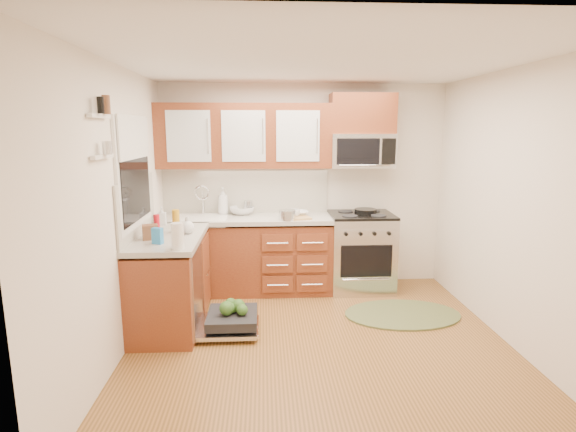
{
  "coord_description": "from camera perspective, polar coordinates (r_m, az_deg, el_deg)",
  "views": [
    {
      "loc": [
        -0.5,
        -3.84,
        1.95
      ],
      "look_at": [
        -0.24,
        0.85,
        1.04
      ],
      "focal_mm": 28.0,
      "sensor_mm": 36.0,
      "label": 1
    }
  ],
  "objects": [
    {
      "name": "window",
      "position": [
        4.53,
        -18.99,
        5.26
      ],
      "size": [
        0.03,
        1.05,
        1.05
      ],
      "primitive_type": null,
      "color": "white",
      "rests_on": "ground"
    },
    {
      "name": "dishwasher",
      "position": [
        4.55,
        -7.58,
        -13.16
      ],
      "size": [
        0.7,
        0.6,
        0.2
      ],
      "primitive_type": null,
      "color": "silver",
      "rests_on": "ground"
    },
    {
      "name": "upper_cabinets",
      "position": [
        5.42,
        -5.58,
        10.08
      ],
      "size": [
        2.05,
        0.35,
        0.75
      ],
      "primitive_type": null,
      "color": "maroon",
      "rests_on": "ground"
    },
    {
      "name": "blue_carton",
      "position": [
        4.26,
        -16.24,
        -2.43
      ],
      "size": [
        0.11,
        0.09,
        0.15
      ],
      "primitive_type": "cube",
      "rotation": [
        0.0,
        0.0,
        -0.37
      ],
      "color": "#2A7FC4",
      "rests_on": "countertop_left"
    },
    {
      "name": "shelf_upper",
      "position": [
        3.7,
        -22.85,
        11.63
      ],
      "size": [
        0.04,
        0.4,
        0.03
      ],
      "primitive_type": "cube",
      "color": "white",
      "rests_on": "ground"
    },
    {
      "name": "backsplash_left",
      "position": [
        4.6,
        -18.65,
        1.08
      ],
      "size": [
        0.02,
        1.25,
        0.57
      ],
      "primitive_type": "cube",
      "color": "beige",
      "rests_on": "ground"
    },
    {
      "name": "cup",
      "position": [
        5.31,
        0.83,
        0.35
      ],
      "size": [
        0.17,
        0.17,
        0.1
      ],
      "primitive_type": "imported",
      "rotation": [
        0.0,
        0.0,
        -0.43
      ],
      "color": "#999999",
      "rests_on": "countertop_back"
    },
    {
      "name": "wall_back",
      "position": [
        5.66,
        1.98,
        3.81
      ],
      "size": [
        3.5,
        0.04,
        2.5
      ],
      "primitive_type": "cube",
      "color": "silver",
      "rests_on": "ground"
    },
    {
      "name": "base_cabinet_back",
      "position": [
        5.51,
        -5.35,
        -5.19
      ],
      "size": [
        2.05,
        0.6,
        0.85
      ],
      "primitive_type": "cube",
      "color": "maroon",
      "rests_on": "ground"
    },
    {
      "name": "ceiling",
      "position": [
        3.91,
        4.5,
        18.96
      ],
      "size": [
        3.5,
        3.5,
        0.0
      ],
      "primitive_type": "plane",
      "rotation": [
        3.14,
        0.0,
        0.0
      ],
      "color": "white",
      "rests_on": "ground"
    },
    {
      "name": "window_blind",
      "position": [
        4.51,
        -18.95,
        9.45
      ],
      "size": [
        0.02,
        0.96,
        0.4
      ],
      "primitive_type": "cube",
      "color": "white",
      "rests_on": "ground"
    },
    {
      "name": "stock_pot",
      "position": [
        5.16,
        -0.12,
        0.12
      ],
      "size": [
        0.23,
        0.23,
        0.12
      ],
      "primitive_type": "cylinder",
      "rotation": [
        0.0,
        0.0,
        0.21
      ],
      "color": "silver",
      "rests_on": "countertop_back"
    },
    {
      "name": "range",
      "position": [
        5.6,
        9.19,
        -4.49
      ],
      "size": [
        0.76,
        0.64,
        0.95
      ],
      "primitive_type": null,
      "color": "silver",
      "rests_on": "ground"
    },
    {
      "name": "countertop_left",
      "position": [
        4.59,
        -14.86,
        -2.68
      ],
      "size": [
        0.64,
        1.27,
        0.05
      ],
      "primitive_type": "cube",
      "color": "#BAB5AA",
      "rests_on": "base_cabinet_left"
    },
    {
      "name": "base_cabinet_left",
      "position": [
        4.72,
        -14.7,
        -8.29
      ],
      "size": [
        0.6,
        1.25,
        0.85
      ],
      "primitive_type": "cube",
      "color": "maroon",
      "rests_on": "ground"
    },
    {
      "name": "canister",
      "position": [
        5.58,
        -5.07,
        1.13
      ],
      "size": [
        0.12,
        0.12,
        0.16
      ],
      "primitive_type": "cylinder",
      "rotation": [
        0.0,
        0.0,
        -0.27
      ],
      "color": "silver",
      "rests_on": "countertop_back"
    },
    {
      "name": "skillet",
      "position": [
        5.55,
        9.81,
        0.63
      ],
      "size": [
        0.3,
        0.3,
        0.05
      ],
      "primitive_type": "cylinder",
      "rotation": [
        0.0,
        0.0,
        0.14
      ],
      "color": "black",
      "rests_on": "range"
    },
    {
      "name": "wall_front",
      "position": [
        2.26,
        9.9,
        -7.28
      ],
      "size": [
        3.5,
        0.04,
        2.5
      ],
      "primitive_type": "cube",
      "color": "silver",
      "rests_on": "ground"
    },
    {
      "name": "countertop_back",
      "position": [
        5.39,
        -5.45,
        -0.36
      ],
      "size": [
        2.07,
        0.64,
        0.05
      ],
      "primitive_type": "cube",
      "color": "#BAB5AA",
      "rests_on": "base_cabinet_back"
    },
    {
      "name": "wall_left",
      "position": [
        4.1,
        -20.8,
        0.37
      ],
      "size": [
        0.04,
        3.5,
        2.5
      ],
      "primitive_type": "cube",
      "color": "silver",
      "rests_on": "ground"
    },
    {
      "name": "soap_bottle_a",
      "position": [
        5.54,
        -8.26,
        1.88
      ],
      "size": [
        0.13,
        0.13,
        0.33
      ],
      "primitive_type": "imported",
      "rotation": [
        0.0,
        0.0,
        0.05
      ],
      "color": "#999999",
      "rests_on": "countertop_back"
    },
    {
      "name": "mustard_bottle",
      "position": [
        4.67,
        -14.03,
        -0.64
      ],
      "size": [
        0.08,
        0.08,
        0.23
      ],
      "primitive_type": "cylinder",
      "rotation": [
        0.0,
        0.0,
        -0.13
      ],
      "color": "#CB9116",
      "rests_on": "countertop_left"
    },
    {
      "name": "soap_bottle_b",
      "position": [
        5.1,
        -15.74,
        0.03
      ],
      "size": [
        0.09,
        0.1,
        0.19
      ],
      "primitive_type": "imported",
      "rotation": [
        0.0,
        0.0,
        0.09
      ],
      "color": "#999999",
      "rests_on": "countertop_left"
    },
    {
      "name": "microwave",
      "position": [
        5.53,
        9.31,
        8.19
      ],
      "size": [
        0.76,
        0.38,
        0.4
      ],
      "primitive_type": null,
      "color": "silver",
      "rests_on": "ground"
    },
    {
      "name": "bowl_a",
      "position": [
        5.42,
        1.31,
        0.34
      ],
      "size": [
        0.26,
        0.26,
        0.06
      ],
      "primitive_type": "imported",
      "rotation": [
        0.0,
        0.0,
        0.11
      ],
      "color": "#999999",
      "rests_on": "countertop_back"
    },
    {
      "name": "floor",
      "position": [
        4.34,
        3.99,
        -15.82
      ],
      "size": [
        3.5,
        3.5,
        0.0
      ],
      "primitive_type": "plane",
      "color": "brown",
      "rests_on": "ground"
    },
    {
      "name": "cabinet_over_mw",
      "position": [
        5.55,
        9.39,
        12.69
      ],
      "size": [
        0.76,
        0.35,
        0.47
      ],
      "primitive_type": "cube",
      "color": "maroon",
      "rests_on": "ground"
    },
    {
      "name": "sink",
      "position": [
        5.44,
        -10.97,
        -1.49
      ],
      "size": [
        0.62,
        0.5,
        0.26
      ],
      "primitive_type": null,
      "color": "white",
      "rests_on": "ground"
    },
    {
      "name": "bowl_b",
      "position": [
        5.54,
        -5.86,
        0.69
      ],
      "size": [
        0.36,
        0.36,
        0.09
      ],
      "primitive_type": "imported",
      "rotation": [
        0.0,
        0.0,
        -0.26
      ],
      "color": "#999999",
      "rests_on": "countertop_back"
    },
    {
      "name": "wooden_box",
      "position": [
        4.45,
        -17.1,
        -1.97
      ],
      "size": [
        0.16,
        0.14,
        0.14
      ],
      "primitive_type": "cube",
      "rotation": [
        0.0,
        0.0,
        0.3
      ],
      "color": "brown",
      "rests_on": "countertop_left"
    },
    {
      "name": "cutting_board",
      "position": [
        5.22,
        1.16,
        -0.28
      ],
      "size": [
        0.35,
        0.27,
        0.02
      ],
      "primitive_type": "cube",
      "rotation": [
        0.0,
        0.0,
        0.28
      ],
      "color": "tan",
      "rests_on": "countertop_back"
    },
    {
      "name": "wall_right",
      "position": [
        4.51,
        26.87,
        0.8
      ],
      "size": [
        0.04,
        3.5,
        2.5
      ],
      "primitive_type": "cube",
      "color": "silver",
      "rests_on": "ground"
    },
    {
      "name": "paper_towel_roll",
      "position": [
        4.0,
        -13.84,
        -2.52
      ],
      "size": [
        0.14,
        0.14,
        0.23
      ],
      "primitive_type": "cylinder",
      "rotation": [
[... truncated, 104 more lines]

